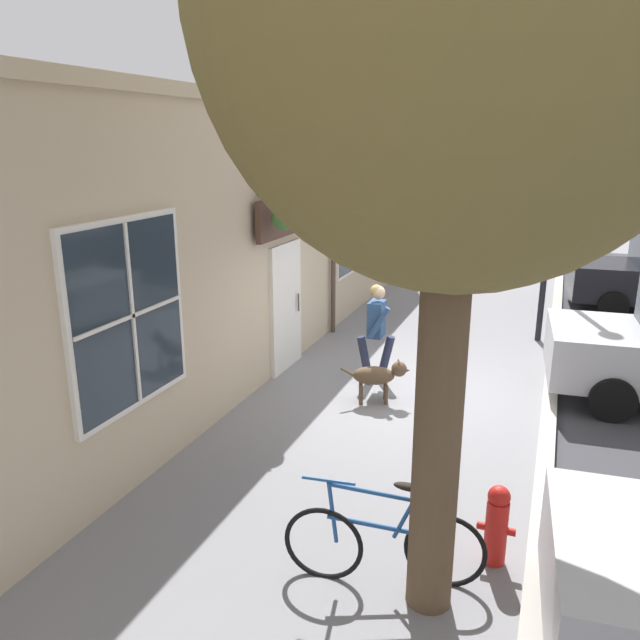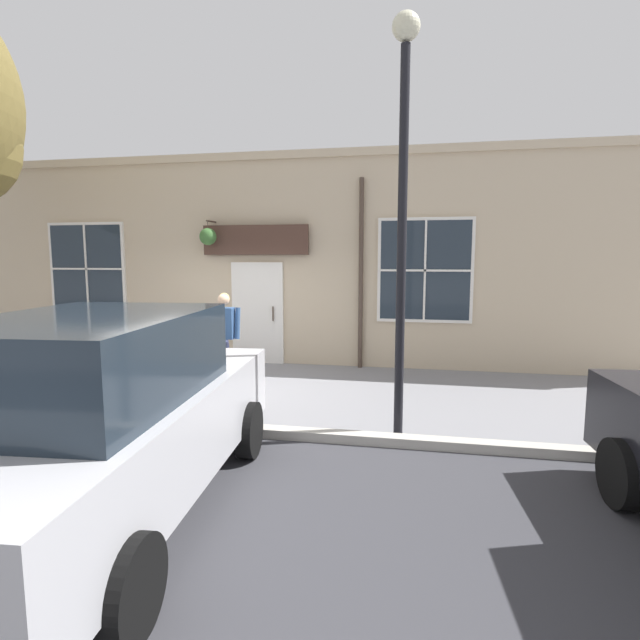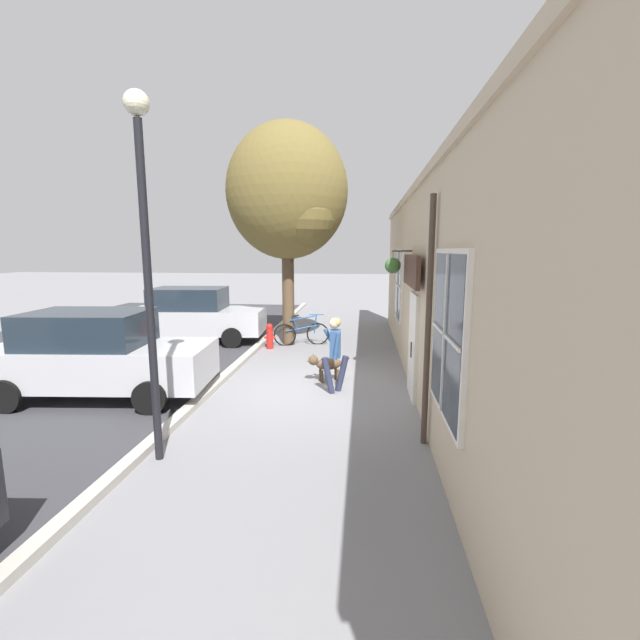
% 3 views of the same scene
% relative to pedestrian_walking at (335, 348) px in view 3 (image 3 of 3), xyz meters
% --- Properties ---
extents(ground_plane, '(90.00, 90.00, 0.00)m').
position_rel_pedestrian_walking_xyz_m(ground_plane, '(0.59, -0.15, -0.93)').
color(ground_plane, gray).
extents(curb_and_road, '(10.10, 28.00, 0.12)m').
position_rel_pedestrian_walking_xyz_m(curb_and_road, '(6.44, -0.15, -0.92)').
color(curb_and_road, '#B2ADA3').
rests_on(curb_and_road, ground_plane).
extents(storefront_facade, '(0.95, 18.00, 4.30)m').
position_rel_pedestrian_walking_xyz_m(storefront_facade, '(-1.74, -0.15, 1.23)').
color(storefront_facade, '#C6B293').
rests_on(storefront_facade, ground_plane).
extents(pedestrian_walking, '(0.57, 0.55, 1.58)m').
position_rel_pedestrian_walking_xyz_m(pedestrian_walking, '(0.00, 0.00, 0.00)').
color(pedestrian_walking, '#282D47').
rests_on(pedestrian_walking, ground_plane).
extents(dog_on_leash, '(0.97, 0.48, 0.65)m').
position_rel_pedestrian_walking_xyz_m(dog_on_leash, '(0.25, -0.71, -0.52)').
color(dog_on_leash, brown).
rests_on(dog_on_leash, ground_plane).
extents(street_tree_by_curb, '(3.65, 3.29, 6.68)m').
position_rel_pedestrian_walking_xyz_m(street_tree_by_curb, '(1.69, -4.43, 3.62)').
color(street_tree_by_curb, brown).
rests_on(street_tree_by_curb, ground_plane).
extents(leaning_bicycle, '(1.71, 0.40, 1.00)m').
position_rel_pedestrian_walking_xyz_m(leaning_bicycle, '(1.34, -4.39, -0.56)').
color(leaning_bicycle, black).
rests_on(leaning_bicycle, ground_plane).
extents(parked_car_nearest_curb, '(4.42, 2.19, 1.75)m').
position_rel_pedestrian_walking_xyz_m(parked_car_nearest_curb, '(4.85, -4.55, -0.05)').
color(parked_car_nearest_curb, '#B7B7BC').
rests_on(parked_car_nearest_curb, ground_plane).
extents(parked_car_mid_block, '(4.42, 2.19, 1.75)m').
position_rel_pedestrian_walking_xyz_m(parked_car_mid_block, '(4.70, 0.79, -0.05)').
color(parked_car_mid_block, '#B7B7BC').
rests_on(parked_car_mid_block, ground_plane).
extents(street_lamp, '(0.32, 0.32, 4.92)m').
position_rel_pedestrian_walking_xyz_m(street_lamp, '(2.30, 3.16, 2.27)').
color(street_lamp, black).
rests_on(street_lamp, ground_plane).
extents(fire_hydrant, '(0.34, 0.20, 0.77)m').
position_rel_pedestrian_walking_xyz_m(fire_hydrant, '(2.22, -3.78, -0.54)').
color(fire_hydrant, red).
rests_on(fire_hydrant, ground_plane).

